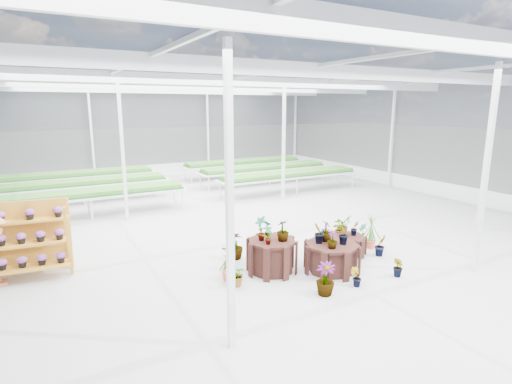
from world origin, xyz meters
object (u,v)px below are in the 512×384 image
plinth_low (345,245)px  shelf_rack (32,241)px  plinth_tall (272,256)px  plinth_mid (332,257)px

plinth_low → shelf_rack: shelf_rack is taller
plinth_tall → plinth_low: bearing=2.6°
plinth_mid → plinth_low: plinth_mid is taller
plinth_low → plinth_tall: bearing=-177.4°
plinth_mid → plinth_low: bearing=35.0°
plinth_low → shelf_rack: size_ratio=0.62×
plinth_tall → shelf_rack: 5.15m
plinth_low → shelf_rack: bearing=162.7°
plinth_mid → shelf_rack: shelf_rack is taller
plinth_mid → shelf_rack: bearing=154.1°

